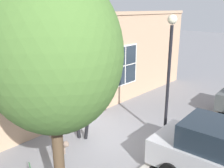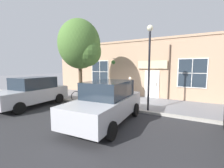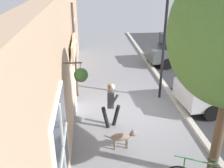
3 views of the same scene
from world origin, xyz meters
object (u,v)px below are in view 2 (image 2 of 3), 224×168
street_tree_by_curb (81,46)px  leaning_bicycle (82,94)px  street_lamp (149,55)px  pedestrian_walking (130,86)px  parked_car_mid_block (107,102)px  dog_on_leash (114,93)px  fire_hydrant (58,92)px  parked_car_nearest_curb (32,92)px

street_tree_by_curb → leaning_bicycle: 3.43m
street_lamp → pedestrian_walking: bearing=-139.0°
pedestrian_walking → parked_car_mid_block: size_ratio=0.38×
street_tree_by_curb → street_lamp: (-0.05, 4.59, -0.77)m
street_tree_by_curb → dog_on_leash: bearing=147.1°
street_lamp → fire_hydrant: size_ratio=5.87×
parked_car_mid_block → street_tree_by_curb: bearing=-125.7°
dog_on_leash → parked_car_nearest_curb: bearing=-34.5°
pedestrian_walking → parked_car_mid_block: bearing=11.1°
pedestrian_walking → dog_on_leash: size_ratio=1.57×
pedestrian_walking → leaning_bicycle: (1.93, -3.00, -0.61)m
dog_on_leash → parked_car_mid_block: bearing=24.9°
street_tree_by_curb → parked_car_mid_block: size_ratio=1.25×
street_lamp → fire_hydrant: street_lamp is taller
leaning_bicycle → parked_car_mid_block: (2.98, 3.97, 0.50)m
leaning_bicycle → street_lamp: (0.39, 5.02, 2.60)m
dog_on_leash → street_lamp: bearing=57.3°
dog_on_leash → street_tree_by_curb: size_ratio=0.19×
leaning_bicycle → fire_hydrant: (0.28, -2.21, 0.02)m
pedestrian_walking → street_tree_by_curb: 4.45m
street_tree_by_curb → leaning_bicycle: bearing=-135.2°
dog_on_leash → parked_car_mid_block: parked_car_mid_block is taller
pedestrian_walking → leaning_bicycle: 3.62m
leaning_bicycle → parked_car_nearest_curb: size_ratio=0.38×
street_tree_by_curb → parked_car_nearest_curb: size_ratio=1.25×
leaning_bicycle → street_tree_by_curb: bearing=44.8°
parked_car_nearest_curb → fire_hydrant: bearing=-161.9°
parked_car_mid_block → fire_hydrant: (-2.70, -6.18, -0.48)m
parked_car_mid_block → fire_hydrant: size_ratio=5.72×
leaning_bicycle → parked_car_nearest_curb: parked_car_nearest_curb is taller
dog_on_leash → fire_hydrant: size_ratio=1.37×
parked_car_mid_block → dog_on_leash: bearing=-155.1°
parked_car_nearest_curb → parked_car_mid_block: same height
parked_car_nearest_curb → parked_car_mid_block: 5.32m
fire_hydrant → street_lamp: bearing=89.2°
parked_car_nearest_curb → street_lamp: bearing=111.6°
fire_hydrant → street_tree_by_curb: bearing=86.7°
pedestrian_walking → parked_car_nearest_curb: (4.84, -4.36, -0.11)m
dog_on_leash → leaning_bicycle: (1.68, -1.80, -0.01)m
street_tree_by_curb → fire_hydrant: bearing=-93.3°
street_lamp → fire_hydrant: bearing=-90.8°
pedestrian_walking → street_lamp: bearing=41.0°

